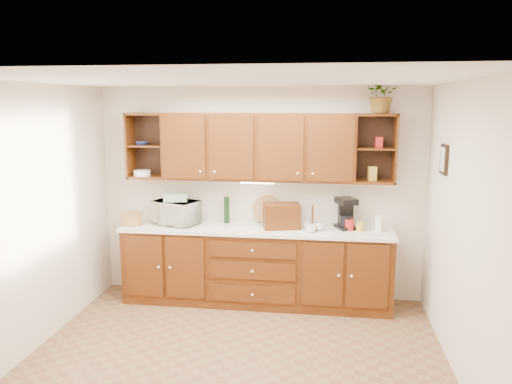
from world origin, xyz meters
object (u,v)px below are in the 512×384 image
(microwave, at_px, (176,212))
(bread_box, at_px, (282,216))
(potted_plant, at_px, (382,94))
(coffee_maker, at_px, (346,214))

(microwave, bearing_deg, bread_box, 19.46)
(microwave, distance_m, potted_plant, 2.80)
(bread_box, distance_m, coffee_maker, 0.76)
(bread_box, bearing_deg, coffee_maker, -5.47)
(potted_plant, bearing_deg, bread_box, -175.47)
(microwave, height_order, coffee_maker, coffee_maker)
(coffee_maker, relative_size, potted_plant, 0.84)
(microwave, xyz_separation_m, coffee_maker, (2.06, 0.09, 0.03))
(microwave, bearing_deg, coffee_maker, 22.75)
(coffee_maker, height_order, potted_plant, potted_plant)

